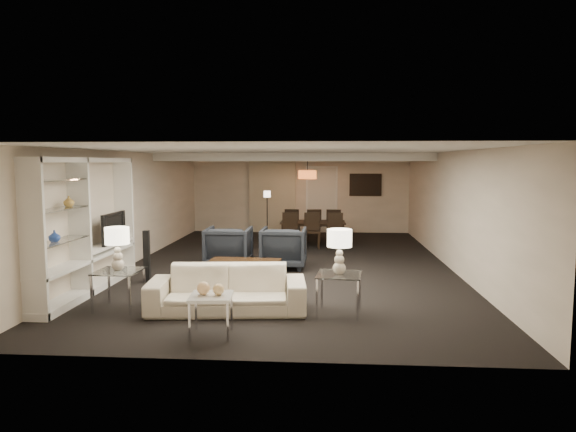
% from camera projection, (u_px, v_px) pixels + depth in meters
% --- Properties ---
extents(floor, '(11.00, 11.00, 0.00)m').
position_uv_depth(floor, '(288.00, 265.00, 11.34)').
color(floor, black).
rests_on(floor, ground).
extents(ceiling, '(7.00, 11.00, 0.02)m').
position_uv_depth(ceiling, '(288.00, 152.00, 11.08)').
color(ceiling, silver).
rests_on(ceiling, ground).
extents(wall_back, '(7.00, 0.02, 2.50)m').
position_uv_depth(wall_back, '(300.00, 194.00, 16.67)').
color(wall_back, beige).
rests_on(wall_back, ground).
extents(wall_front, '(7.00, 0.02, 2.50)m').
position_uv_depth(wall_front, '(253.00, 254.00, 5.76)').
color(wall_front, beige).
rests_on(wall_front, ground).
extents(wall_left, '(0.02, 11.00, 2.50)m').
position_uv_depth(wall_left, '(132.00, 208.00, 11.46)').
color(wall_left, beige).
rests_on(wall_left, ground).
extents(wall_right, '(0.02, 11.00, 2.50)m').
position_uv_depth(wall_right, '(451.00, 210.00, 10.96)').
color(wall_right, beige).
rests_on(wall_right, ground).
extents(ceiling_soffit, '(7.00, 4.00, 0.20)m').
position_uv_depth(ceiling_soffit, '(297.00, 158.00, 14.56)').
color(ceiling_soffit, silver).
rests_on(ceiling_soffit, ceiling).
extents(curtains, '(1.50, 0.12, 2.40)m').
position_uv_depth(curtains, '(272.00, 195.00, 16.66)').
color(curtains, beige).
rests_on(curtains, wall_back).
extents(door, '(0.90, 0.05, 2.10)m').
position_uv_depth(door, '(322.00, 200.00, 16.61)').
color(door, silver).
rests_on(door, wall_back).
extents(painting, '(0.95, 0.04, 0.65)m').
position_uv_depth(painting, '(365.00, 185.00, 16.45)').
color(painting, '#142D38').
rests_on(painting, wall_back).
extents(media_unit, '(0.38, 3.40, 2.35)m').
position_uv_depth(media_unit, '(87.00, 226.00, 8.88)').
color(media_unit, white).
rests_on(media_unit, wall_left).
extents(pendant_light, '(0.52, 0.52, 0.24)m').
position_uv_depth(pendant_light, '(307.00, 175.00, 14.59)').
color(pendant_light, '#D8591E').
rests_on(pendant_light, ceiling_soffit).
extents(sofa, '(2.45, 1.15, 0.69)m').
position_uv_depth(sofa, '(227.00, 289.00, 7.82)').
color(sofa, beige).
rests_on(sofa, floor).
extents(coffee_table, '(1.35, 0.84, 0.47)m').
position_uv_depth(coffee_table, '(244.00, 274.00, 9.42)').
color(coffee_table, black).
rests_on(coffee_table, floor).
extents(armchair_left, '(0.95, 0.97, 0.88)m').
position_uv_depth(armchair_left, '(229.00, 247.00, 11.13)').
color(armchair_left, black).
rests_on(armchair_left, floor).
extents(armchair_right, '(0.96, 0.99, 0.88)m').
position_uv_depth(armchair_right, '(284.00, 248.00, 11.04)').
color(armchair_right, black).
rests_on(armchair_right, floor).
extents(side_table_left, '(0.67, 0.67, 0.61)m').
position_uv_depth(side_table_left, '(119.00, 290.00, 7.95)').
color(side_table_left, white).
rests_on(side_table_left, floor).
extents(side_table_right, '(0.72, 0.72, 0.61)m').
position_uv_depth(side_table_right, '(339.00, 294.00, 7.71)').
color(side_table_right, silver).
rests_on(side_table_right, floor).
extents(table_lamp_left, '(0.38, 0.38, 0.67)m').
position_uv_depth(table_lamp_left, '(117.00, 249.00, 7.88)').
color(table_lamp_left, beige).
rests_on(table_lamp_left, side_table_left).
extents(table_lamp_right, '(0.40, 0.40, 0.67)m').
position_uv_depth(table_lamp_right, '(339.00, 252.00, 7.64)').
color(table_lamp_right, beige).
rests_on(table_lamp_right, side_table_right).
extents(marble_table, '(0.59, 0.59, 0.54)m').
position_uv_depth(marble_table, '(211.00, 315.00, 6.74)').
color(marble_table, silver).
rests_on(marble_table, floor).
extents(gold_gourd_a, '(0.17, 0.17, 0.17)m').
position_uv_depth(gold_gourd_a, '(203.00, 288.00, 6.71)').
color(gold_gourd_a, '#F0BB7F').
rests_on(gold_gourd_a, marble_table).
extents(gold_gourd_b, '(0.15, 0.15, 0.15)m').
position_uv_depth(gold_gourd_b, '(219.00, 289.00, 6.70)').
color(gold_gourd_b, '#E3B978').
rests_on(gold_gourd_b, marble_table).
extents(television, '(1.00, 0.13, 0.58)m').
position_uv_depth(television, '(109.00, 228.00, 9.70)').
color(television, black).
rests_on(television, media_unit).
extents(vase_blue, '(0.17, 0.17, 0.18)m').
position_uv_depth(vase_blue, '(54.00, 236.00, 7.82)').
color(vase_blue, '#23429A').
rests_on(vase_blue, media_unit).
extents(vase_amber, '(0.17, 0.17, 0.17)m').
position_uv_depth(vase_amber, '(69.00, 201.00, 8.25)').
color(vase_amber, gold).
rests_on(vase_amber, media_unit).
extents(floor_speaker, '(0.11, 0.11, 0.99)m').
position_uv_depth(floor_speaker, '(147.00, 257.00, 9.69)').
color(floor_speaker, black).
rests_on(floor_speaker, floor).
extents(dining_table, '(1.80, 1.02, 0.63)m').
position_uv_depth(dining_table, '(313.00, 233.00, 14.22)').
color(dining_table, black).
rests_on(dining_table, floor).
extents(chair_nl, '(0.44, 0.44, 0.93)m').
position_uv_depth(chair_nl, '(290.00, 231.00, 13.60)').
color(chair_nl, black).
rests_on(chair_nl, floor).
extents(chair_nm, '(0.46, 0.46, 0.93)m').
position_uv_depth(chair_nm, '(312.00, 231.00, 13.56)').
color(chair_nm, black).
rests_on(chair_nm, floor).
extents(chair_nr, '(0.45, 0.45, 0.93)m').
position_uv_depth(chair_nr, '(335.00, 231.00, 13.51)').
color(chair_nr, black).
rests_on(chair_nr, floor).
extents(chair_fl, '(0.47, 0.47, 0.93)m').
position_uv_depth(chair_fl, '(293.00, 225.00, 14.89)').
color(chair_fl, black).
rests_on(chair_fl, floor).
extents(chair_fm, '(0.49, 0.49, 0.93)m').
position_uv_depth(chair_fm, '(313.00, 225.00, 14.85)').
color(chair_fm, black).
rests_on(chair_fm, floor).
extents(chair_fr, '(0.47, 0.47, 0.93)m').
position_uv_depth(chair_fr, '(334.00, 225.00, 14.80)').
color(chair_fr, black).
rests_on(chair_fr, floor).
extents(floor_lamp, '(0.23, 0.23, 1.42)m').
position_uv_depth(floor_lamp, '(267.00, 215.00, 15.35)').
color(floor_lamp, black).
rests_on(floor_lamp, floor).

